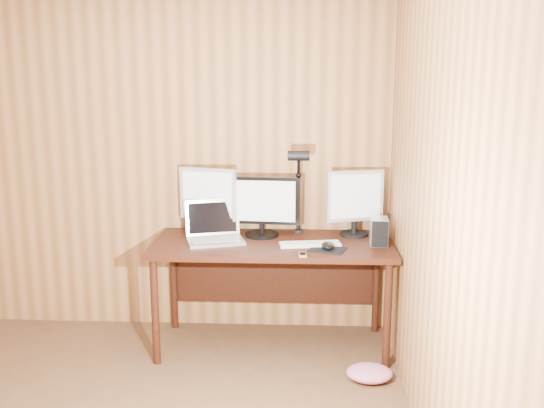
# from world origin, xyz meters

# --- Properties ---
(room_shell) EXTENTS (4.00, 4.00, 4.00)m
(room_shell) POSITION_xyz_m (0.00, 0.00, 1.25)
(room_shell) COLOR brown
(room_shell) RESTS_ON ground
(desk) EXTENTS (1.60, 0.70, 0.75)m
(desk) POSITION_xyz_m (0.93, 1.70, 0.63)
(desk) COLOR black
(desk) RESTS_ON floor
(monitor_center) EXTENTS (0.53, 0.23, 0.41)m
(monitor_center) POSITION_xyz_m (0.85, 1.78, 0.96)
(monitor_center) COLOR black
(monitor_center) RESTS_ON desk
(monitor_left) EXTENTS (0.41, 0.20, 0.47)m
(monitor_left) POSITION_xyz_m (0.48, 1.82, 1.00)
(monitor_left) COLOR black
(monitor_left) RESTS_ON desk
(monitor_right) EXTENTS (0.40, 0.19, 0.46)m
(monitor_right) POSITION_xyz_m (1.49, 1.82, 1.00)
(monitor_right) COLOR black
(monitor_right) RESTS_ON desk
(laptop) EXTENTS (0.43, 0.37, 0.26)m
(laptop) POSITION_xyz_m (0.54, 1.65, 0.81)
(laptop) COLOR silver
(laptop) RESTS_ON desk
(keyboard) EXTENTS (0.41, 0.18, 0.02)m
(keyboard) POSITION_xyz_m (1.18, 1.56, 0.76)
(keyboard) COLOR white
(keyboard) RESTS_ON desk
(mousepad) EXTENTS (0.27, 0.24, 0.00)m
(mousepad) POSITION_xyz_m (1.29, 1.46, 0.75)
(mousepad) COLOR black
(mousepad) RESTS_ON desk
(mouse) EXTENTS (0.11, 0.14, 0.04)m
(mouse) POSITION_xyz_m (1.29, 1.46, 0.77)
(mouse) COLOR black
(mouse) RESTS_ON mousepad
(hard_drive) EXTENTS (0.12, 0.17, 0.18)m
(hard_drive) POSITION_xyz_m (1.63, 1.60, 0.84)
(hard_drive) COLOR silver
(hard_drive) RESTS_ON desk
(phone) EXTENTS (0.05, 0.10, 0.01)m
(phone) POSITION_xyz_m (1.13, 1.33, 0.76)
(phone) COLOR silver
(phone) RESTS_ON desk
(speaker) EXTENTS (0.05, 0.05, 0.12)m
(speaker) POSITION_xyz_m (1.69, 1.74, 0.81)
(speaker) COLOR black
(speaker) RESTS_ON desk
(desk_lamp) EXTENTS (0.15, 0.21, 0.64)m
(desk_lamp) POSITION_xyz_m (1.10, 1.82, 1.14)
(desk_lamp) COLOR black
(desk_lamp) RESTS_ON desk
(fabric_pile) EXTENTS (0.33, 0.29, 0.09)m
(fabric_pile) POSITION_xyz_m (1.55, 1.18, 0.05)
(fabric_pile) COLOR #D36691
(fabric_pile) RESTS_ON floor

